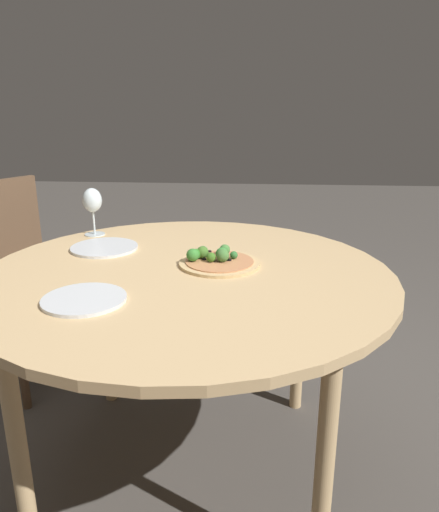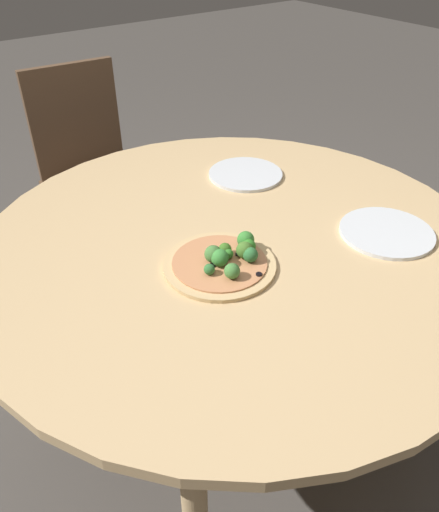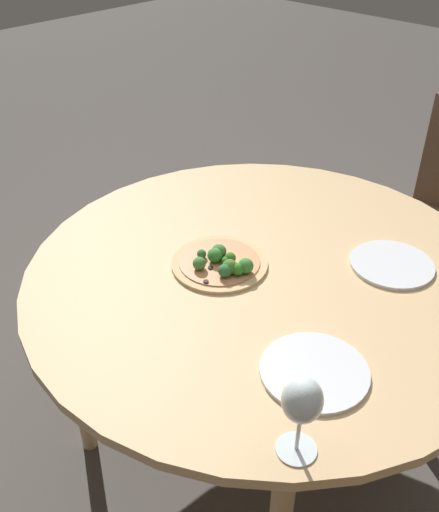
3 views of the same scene
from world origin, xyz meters
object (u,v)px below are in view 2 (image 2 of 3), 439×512
Objects in this scene: pizza at (224,260)px; chair_2 at (92,172)px; plate_near at (387,232)px; plate_far at (246,174)px.

chair_2 is at bearing -97.44° from pizza.
chair_2 reaches higher than plate_near.
chair_2 is 3.84× the size of plate_near.
plate_far is at bearing -135.10° from pizza.
pizza is (0.15, 1.13, 0.27)m from chair_2.
pizza is at bearing 44.90° from plate_far.
plate_near is 0.48m from plate_far.
pizza is 0.44m from plate_near.
plate_near is at bearing 161.38° from pizza.
plate_far is (0.08, -0.47, 0.00)m from plate_near.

